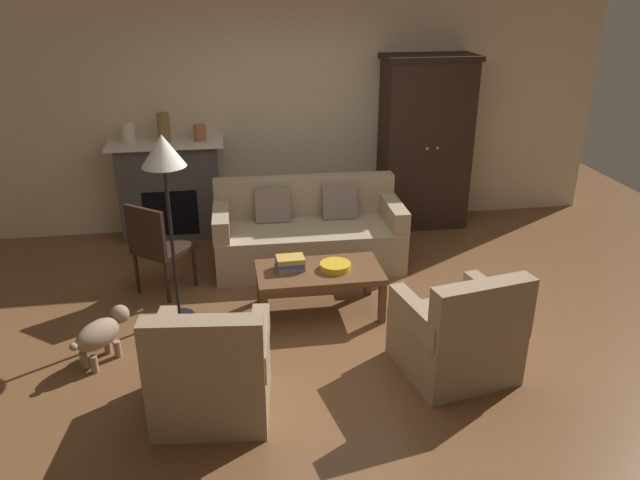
# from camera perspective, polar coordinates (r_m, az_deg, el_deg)

# --- Properties ---
(ground_plane) EXTENTS (9.60, 9.60, 0.00)m
(ground_plane) POSITION_cam_1_polar(r_m,az_deg,el_deg) (5.43, 2.09, -7.81)
(ground_plane) COLOR brown
(back_wall) EXTENTS (7.20, 0.10, 2.80)m
(back_wall) POSITION_cam_1_polar(r_m,az_deg,el_deg) (7.31, -1.72, 12.16)
(back_wall) COLOR beige
(back_wall) RESTS_ON ground
(fireplace) EXTENTS (1.26, 0.48, 1.12)m
(fireplace) POSITION_cam_1_polar(r_m,az_deg,el_deg) (7.23, -13.66, 4.59)
(fireplace) COLOR #4C4947
(fireplace) RESTS_ON ground
(armoire) EXTENTS (1.06, 0.57, 2.00)m
(armoire) POSITION_cam_1_polar(r_m,az_deg,el_deg) (7.39, 9.62, 8.82)
(armoire) COLOR black
(armoire) RESTS_ON ground
(couch) EXTENTS (1.94, 0.89, 0.86)m
(couch) POSITION_cam_1_polar(r_m,az_deg,el_deg) (6.43, -1.11, 0.51)
(couch) COLOR tan
(couch) RESTS_ON ground
(coffee_table) EXTENTS (1.10, 0.60, 0.42)m
(coffee_table) POSITION_cam_1_polar(r_m,az_deg,el_deg) (5.46, -0.07, -3.25)
(coffee_table) COLOR brown
(coffee_table) RESTS_ON ground
(fruit_bowl) EXTENTS (0.27, 0.27, 0.06)m
(fruit_bowl) POSITION_cam_1_polar(r_m,az_deg,el_deg) (5.43, 1.43, -2.43)
(fruit_bowl) COLOR gold
(fruit_bowl) RESTS_ON coffee_table
(book_stack) EXTENTS (0.26, 0.20, 0.12)m
(book_stack) POSITION_cam_1_polar(r_m,az_deg,el_deg) (5.41, -2.78, -2.15)
(book_stack) COLOR gray
(book_stack) RESTS_ON coffee_table
(mantel_vase_cream) EXTENTS (0.14, 0.14, 0.24)m
(mantel_vase_cream) POSITION_cam_1_polar(r_m,az_deg,el_deg) (7.08, -17.28, 9.45)
(mantel_vase_cream) COLOR beige
(mantel_vase_cream) RESTS_ON fireplace
(mantel_vase_bronze) EXTENTS (0.14, 0.14, 0.32)m
(mantel_vase_bronze) POSITION_cam_1_polar(r_m,az_deg,el_deg) (7.03, -14.21, 10.02)
(mantel_vase_bronze) COLOR olive
(mantel_vase_bronze) RESTS_ON fireplace
(mantel_vase_terracotta) EXTENTS (0.14, 0.14, 0.17)m
(mantel_vase_terracotta) POSITION_cam_1_polar(r_m,az_deg,el_deg) (7.02, -11.03, 9.69)
(mantel_vase_terracotta) COLOR #A86042
(mantel_vase_terracotta) RESTS_ON fireplace
(armchair_near_left) EXTENTS (0.86, 0.85, 0.88)m
(armchair_near_left) POSITION_cam_1_polar(r_m,az_deg,el_deg) (4.35, -9.98, -11.97)
(armchair_near_left) COLOR #997F60
(armchair_near_left) RESTS_ON ground
(armchair_near_right) EXTENTS (0.90, 0.90, 0.88)m
(armchair_near_right) POSITION_cam_1_polar(r_m,az_deg,el_deg) (4.79, 12.61, -8.63)
(armchair_near_right) COLOR #997F60
(armchair_near_right) RESTS_ON ground
(side_chair_wooden) EXTENTS (0.62, 0.62, 0.90)m
(side_chair_wooden) POSITION_cam_1_polar(r_m,az_deg,el_deg) (5.91, -14.87, -0.35)
(side_chair_wooden) COLOR black
(side_chair_wooden) RESTS_ON ground
(floor_lamp) EXTENTS (0.36, 0.36, 1.65)m
(floor_lamp) POSITION_cam_1_polar(r_m,az_deg,el_deg) (5.12, -14.21, 6.98)
(floor_lamp) COLOR black
(floor_lamp) RESTS_ON ground
(dog) EXTENTS (0.42, 0.48, 0.39)m
(dog) POSITION_cam_1_polar(r_m,az_deg,el_deg) (5.13, -19.53, -8.10)
(dog) COLOR gray
(dog) RESTS_ON ground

